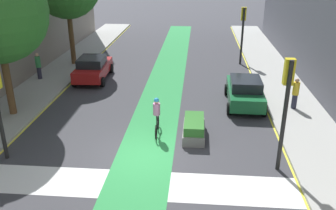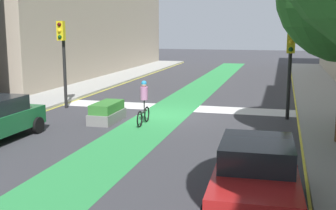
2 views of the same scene
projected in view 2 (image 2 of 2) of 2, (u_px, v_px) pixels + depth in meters
name	position (u px, v px, depth m)	size (l,w,h in m)	color
ground_plane	(166.00, 115.00, 20.16)	(120.00, 120.00, 0.00)	#38383D
bike_lane_paint	(163.00, 115.00, 20.19)	(2.40, 60.00, 0.01)	#2D8C47
crosswalk_band	(176.00, 108.00, 22.06)	(12.00, 1.80, 0.01)	silver
sidewalk_left	(336.00, 123.00, 18.24)	(3.00, 60.00, 0.15)	#9E9E99
curb_stripe_left	(299.00, 122.00, 18.64)	(0.16, 60.00, 0.01)	yellow
sidewalk_right	(25.00, 106.00, 22.05)	(3.00, 60.00, 0.15)	#9E9E99
curb_stripe_right	(51.00, 109.00, 21.68)	(0.16, 60.00, 0.01)	yellow
traffic_signal_near_right	(63.00, 48.00, 21.36)	(0.35, 0.52, 4.37)	black
traffic_signal_near_left	(290.00, 58.00, 18.71)	(0.35, 0.52, 3.91)	black
car_red_left_far	(256.00, 176.00, 9.62)	(2.16, 4.27, 1.57)	#A51919
cyclist_in_lane	(144.00, 102.00, 18.19)	(0.32, 1.73, 1.86)	black
median_planter	(107.00, 113.00, 18.76)	(0.98, 2.17, 0.85)	slate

